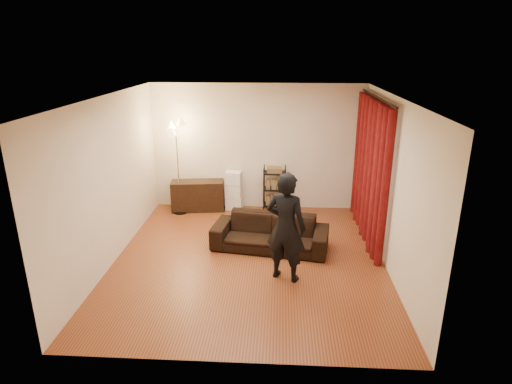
# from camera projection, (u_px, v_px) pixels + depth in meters

# --- Properties ---
(floor) EXTENTS (5.00, 5.00, 0.00)m
(floor) POSITION_uv_depth(u_px,v_px,m) (249.00, 259.00, 7.24)
(floor) COLOR brown
(floor) RESTS_ON ground
(ceiling) EXTENTS (5.00, 5.00, 0.00)m
(ceiling) POSITION_uv_depth(u_px,v_px,m) (248.00, 97.00, 6.36)
(ceiling) COLOR white
(ceiling) RESTS_ON ground
(wall_back) EXTENTS (5.00, 0.00, 5.00)m
(wall_back) POSITION_uv_depth(u_px,v_px,m) (257.00, 148.00, 9.16)
(wall_back) COLOR beige
(wall_back) RESTS_ON ground
(wall_front) EXTENTS (5.00, 0.00, 5.00)m
(wall_front) POSITION_uv_depth(u_px,v_px,m) (231.00, 257.00, 4.44)
(wall_front) COLOR beige
(wall_front) RESTS_ON ground
(wall_left) EXTENTS (0.00, 5.00, 5.00)m
(wall_left) POSITION_uv_depth(u_px,v_px,m) (110.00, 181.00, 6.92)
(wall_left) COLOR beige
(wall_left) RESTS_ON ground
(wall_right) EXTENTS (0.00, 5.00, 5.00)m
(wall_right) POSITION_uv_depth(u_px,v_px,m) (392.00, 186.00, 6.68)
(wall_right) COLOR beige
(wall_right) RESTS_ON ground
(curtain_rod) EXTENTS (0.04, 2.65, 0.04)m
(curtain_rod) POSITION_uv_depth(u_px,v_px,m) (378.00, 97.00, 7.35)
(curtain_rod) COLOR black
(curtain_rod) RESTS_ON wall_right
(curtain) EXTENTS (0.22, 2.65, 2.55)m
(curtain) POSITION_uv_depth(u_px,v_px,m) (370.00, 170.00, 7.77)
(curtain) COLOR #621111
(curtain) RESTS_ON ground
(sofa) EXTENTS (2.12, 1.10, 0.59)m
(sofa) POSITION_uv_depth(u_px,v_px,m) (270.00, 233.00, 7.54)
(sofa) COLOR black
(sofa) RESTS_ON ground
(person) EXTENTS (0.74, 0.62, 1.71)m
(person) POSITION_uv_depth(u_px,v_px,m) (286.00, 227.00, 6.38)
(person) COLOR black
(person) RESTS_ON ground
(media_cabinet) EXTENTS (1.17, 0.56, 0.65)m
(media_cabinet) POSITION_uv_depth(u_px,v_px,m) (198.00, 196.00, 9.31)
(media_cabinet) COLOR black
(media_cabinet) RESTS_ON ground
(storage_boxes) EXTENTS (0.36, 0.30, 0.86)m
(storage_boxes) POSITION_uv_depth(u_px,v_px,m) (234.00, 190.00, 9.31)
(storage_boxes) COLOR white
(storage_boxes) RESTS_ON ground
(wire_shelf) EXTENTS (0.46, 0.33, 1.00)m
(wire_shelf) POSITION_uv_depth(u_px,v_px,m) (274.00, 189.00, 9.20)
(wire_shelf) COLOR black
(wire_shelf) RESTS_ON ground
(floor_lamp) EXTENTS (0.45, 0.45, 2.00)m
(floor_lamp) POSITION_uv_depth(u_px,v_px,m) (178.00, 168.00, 8.92)
(floor_lamp) COLOR silver
(floor_lamp) RESTS_ON ground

